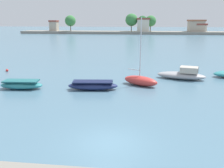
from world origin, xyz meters
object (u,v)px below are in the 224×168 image
Objects in this scene: moored_boat_2 at (93,85)px; moored_boat_3 at (140,80)px; moored_boat_4 at (183,74)px; moored_boat_1 at (21,85)px; mooring_buoy_0 at (7,70)px.

moored_boat_3 reaches higher than moored_boat_2.
moored_boat_3 is 5.81m from moored_boat_4.
moored_boat_3 reaches higher than moored_boat_1.
moored_boat_1 is at bearing 179.03° from moored_boat_2.
moored_boat_4 reaches higher than moored_boat_2.
mooring_buoy_0 is at bearing 146.21° from moored_boat_2.
moored_boat_4 is at bearing 24.29° from moored_boat_2.
moored_boat_2 is 5.08m from moored_boat_3.
moored_boat_2 is at bearing 0.69° from moored_boat_1.
moored_boat_4 is at bearing 16.00° from moored_boat_1.
moored_boat_2 is at bearing -126.61° from moored_boat_3.
moored_boat_2 is (7.08, 0.57, -0.00)m from moored_boat_1.
mooring_buoy_0 is (-5.74, 7.45, -0.24)m from moored_boat_1.
moored_boat_1 is 0.62× the size of moored_boat_3.
mooring_buoy_0 is (-12.83, 6.88, -0.23)m from moored_boat_2.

